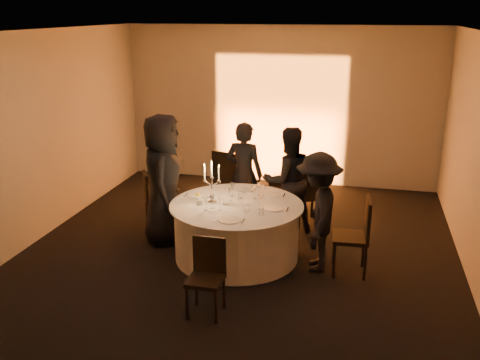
% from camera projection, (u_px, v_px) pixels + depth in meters
% --- Properties ---
extents(floor, '(7.00, 7.00, 0.00)m').
position_uv_depth(floor, '(237.00, 256.00, 7.39)').
color(floor, black).
rests_on(floor, ground).
extents(ceiling, '(7.00, 7.00, 0.00)m').
position_uv_depth(ceiling, '(236.00, 32.00, 6.48)').
color(ceiling, white).
rests_on(ceiling, wall_back).
extents(wall_back, '(7.00, 0.00, 7.00)m').
position_uv_depth(wall_back, '(280.00, 106.00, 10.18)').
color(wall_back, beige).
rests_on(wall_back, floor).
extents(wall_front, '(7.00, 0.00, 7.00)m').
position_uv_depth(wall_front, '(116.00, 277.00, 3.69)').
color(wall_front, beige).
rests_on(wall_front, floor).
extents(wall_left, '(0.00, 7.00, 7.00)m').
position_uv_depth(wall_left, '(32.00, 139.00, 7.60)').
color(wall_left, beige).
rests_on(wall_left, floor).
extents(uplighter_fixture, '(0.25, 0.12, 0.10)m').
position_uv_depth(uplighter_fixture, '(276.00, 183.00, 10.34)').
color(uplighter_fixture, black).
rests_on(uplighter_fixture, floor).
extents(banquet_table, '(1.80, 1.80, 0.77)m').
position_uv_depth(banquet_table, '(237.00, 231.00, 7.28)').
color(banquet_table, black).
rests_on(banquet_table, floor).
extents(chair_left, '(0.52, 0.52, 0.87)m').
position_uv_depth(chair_left, '(153.00, 196.00, 8.33)').
color(chair_left, black).
rests_on(chair_left, floor).
extents(chair_back_left, '(0.58, 0.58, 1.06)m').
position_uv_depth(chair_back_left, '(228.00, 177.00, 8.87)').
color(chair_back_left, black).
rests_on(chair_back_left, floor).
extents(chair_back_right, '(0.55, 0.55, 0.93)m').
position_uv_depth(chair_back_right, '(308.00, 193.00, 8.36)').
color(chair_back_right, black).
rests_on(chair_back_right, floor).
extents(chair_right, '(0.48, 0.48, 1.02)m').
position_uv_depth(chair_right, '(357.00, 232.00, 6.77)').
color(chair_right, black).
rests_on(chair_right, floor).
extents(chair_front, '(0.38, 0.38, 0.87)m').
position_uv_depth(chair_front, '(207.00, 272.00, 5.92)').
color(chair_front, black).
rests_on(chair_front, floor).
extents(guest_left, '(0.81, 1.05, 1.89)m').
position_uv_depth(guest_left, '(163.00, 179.00, 7.63)').
color(guest_left, black).
rests_on(guest_left, floor).
extents(guest_back_left, '(0.65, 0.48, 1.65)m').
position_uv_depth(guest_back_left, '(244.00, 174.00, 8.29)').
color(guest_back_left, black).
rests_on(guest_back_left, floor).
extents(guest_back_right, '(0.99, 0.91, 1.64)m').
position_uv_depth(guest_back_right, '(288.00, 180.00, 8.00)').
color(guest_back_right, black).
rests_on(guest_back_right, floor).
extents(guest_right, '(0.66, 1.06, 1.57)m').
position_uv_depth(guest_right, '(318.00, 212.00, 6.83)').
color(guest_right, black).
rests_on(guest_right, floor).
extents(plate_left, '(0.36, 0.28, 0.08)m').
position_uv_depth(plate_left, '(198.00, 195.00, 7.46)').
color(plate_left, white).
rests_on(plate_left, banquet_table).
extents(plate_back_left, '(0.36, 0.26, 0.01)m').
position_uv_depth(plate_back_left, '(241.00, 190.00, 7.72)').
color(plate_back_left, white).
rests_on(plate_back_left, banquet_table).
extents(plate_back_right, '(0.35, 0.25, 0.01)m').
position_uv_depth(plate_back_right, '(272.00, 194.00, 7.52)').
color(plate_back_right, white).
rests_on(plate_back_right, banquet_table).
extents(plate_right, '(0.36, 0.25, 0.01)m').
position_uv_depth(plate_right, '(274.00, 208.00, 6.99)').
color(plate_right, white).
rests_on(plate_right, banquet_table).
extents(plate_front, '(0.36, 0.28, 0.01)m').
position_uv_depth(plate_front, '(230.00, 220.00, 6.61)').
color(plate_front, white).
rests_on(plate_front, banquet_table).
extents(coffee_cup, '(0.11, 0.11, 0.07)m').
position_uv_depth(coffee_cup, '(200.00, 202.00, 7.14)').
color(coffee_cup, white).
rests_on(coffee_cup, banquet_table).
extents(candelabra, '(0.25, 0.12, 0.59)m').
position_uv_depth(candelabra, '(212.00, 188.00, 7.15)').
color(candelabra, silver).
rests_on(candelabra, banquet_table).
extents(wine_glass_a, '(0.07, 0.07, 0.19)m').
position_uv_depth(wine_glass_a, '(205.00, 201.00, 6.89)').
color(wine_glass_a, silver).
rests_on(wine_glass_a, banquet_table).
extents(wine_glass_b, '(0.07, 0.07, 0.19)m').
position_uv_depth(wine_glass_b, '(263.00, 189.00, 7.32)').
color(wine_glass_b, silver).
rests_on(wine_glass_b, banquet_table).
extents(wine_glass_c, '(0.07, 0.07, 0.19)m').
position_uv_depth(wine_glass_c, '(255.00, 189.00, 7.34)').
color(wine_glass_c, silver).
rests_on(wine_glass_c, banquet_table).
extents(wine_glass_d, '(0.07, 0.07, 0.19)m').
position_uv_depth(wine_glass_d, '(261.00, 199.00, 6.94)').
color(wine_glass_d, silver).
rests_on(wine_glass_d, banquet_table).
extents(wine_glass_e, '(0.07, 0.07, 0.19)m').
position_uv_depth(wine_glass_e, '(259.00, 186.00, 7.45)').
color(wine_glass_e, silver).
rests_on(wine_glass_e, banquet_table).
extents(wine_glass_f, '(0.07, 0.07, 0.19)m').
position_uv_depth(wine_glass_f, '(230.00, 191.00, 7.26)').
color(wine_glass_f, silver).
rests_on(wine_glass_f, banquet_table).
extents(wine_glass_g, '(0.07, 0.07, 0.19)m').
position_uv_depth(wine_glass_g, '(212.00, 199.00, 6.97)').
color(wine_glass_g, silver).
rests_on(wine_glass_g, banquet_table).
extents(wine_glass_h, '(0.07, 0.07, 0.19)m').
position_uv_depth(wine_glass_h, '(232.00, 187.00, 7.42)').
color(wine_glass_h, silver).
rests_on(wine_glass_h, banquet_table).
extents(wine_glass_i, '(0.07, 0.07, 0.19)m').
position_uv_depth(wine_glass_i, '(220.00, 200.00, 6.90)').
color(wine_glass_i, silver).
rests_on(wine_glass_i, banquet_table).
extents(tumbler_a, '(0.07, 0.07, 0.09)m').
position_uv_depth(tumbler_a, '(225.00, 201.00, 7.14)').
color(tumbler_a, silver).
rests_on(tumbler_a, banquet_table).
extents(tumbler_b, '(0.07, 0.07, 0.09)m').
position_uv_depth(tumbler_b, '(247.00, 209.00, 6.87)').
color(tumbler_b, silver).
rests_on(tumbler_b, banquet_table).
extents(tumbler_c, '(0.07, 0.07, 0.09)m').
position_uv_depth(tumbler_c, '(261.00, 212.00, 6.77)').
color(tumbler_c, silver).
rests_on(tumbler_c, banquet_table).
extents(tumbler_d, '(0.07, 0.07, 0.09)m').
position_uv_depth(tumbler_d, '(240.00, 195.00, 7.38)').
color(tumbler_d, silver).
rests_on(tumbler_d, banquet_table).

